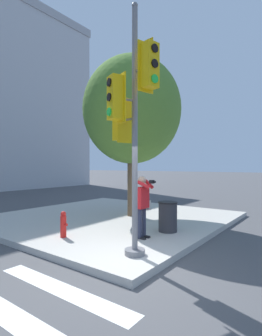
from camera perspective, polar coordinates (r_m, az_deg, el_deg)
ground_plane at (r=5.49m, az=-0.93°, el=-21.85°), size 160.00×160.00×0.00m
sidewalk_corner at (r=10.20m, az=-4.65°, el=-10.82°), size 8.00×8.00×0.16m
traffic_signal_pole at (r=5.80m, az=0.69°, el=13.71°), size 1.23×1.25×5.43m
person_photographer at (r=7.02m, az=2.54°, el=-7.21°), size 0.58×0.54×1.64m
street_tree at (r=10.25m, az=0.19°, el=12.42°), size 3.73×3.73×6.11m
fire_hydrant at (r=7.41m, az=-14.51°, el=-11.80°), size 0.16×0.22×0.70m
trash_bin at (r=7.84m, az=8.01°, el=-10.42°), size 0.57×0.57×0.87m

